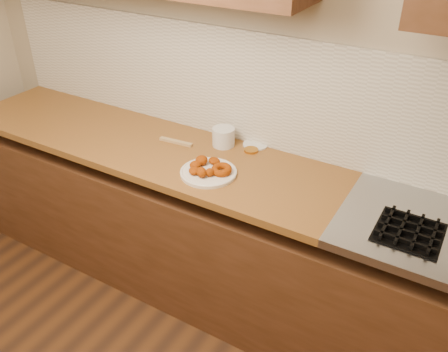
% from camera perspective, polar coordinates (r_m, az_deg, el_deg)
% --- Properties ---
extents(wall_back, '(4.00, 0.02, 2.70)m').
position_cam_1_polar(wall_back, '(2.39, 6.44, 13.12)').
color(wall_back, tan).
rests_on(wall_back, ground).
extents(base_cabinet, '(3.60, 0.60, 0.77)m').
position_cam_1_polar(base_cabinet, '(2.63, 2.28, -9.10)').
color(base_cabinet, '#54301C').
rests_on(base_cabinet, floor).
extents(butcher_block, '(2.30, 0.62, 0.04)m').
position_cam_1_polar(butcher_block, '(2.66, -9.88, 3.82)').
color(butcher_block, brown).
rests_on(butcher_block, base_cabinet).
extents(backsplash, '(3.60, 0.02, 0.60)m').
position_cam_1_polar(backsplash, '(2.44, 6.10, 9.70)').
color(backsplash, beige).
rests_on(backsplash, wall_back).
extents(donut_plate, '(0.28, 0.28, 0.02)m').
position_cam_1_polar(donut_plate, '(2.31, -1.88, 0.42)').
color(donut_plate, silver).
rests_on(donut_plate, butcher_block).
extents(ring_donut, '(0.12, 0.12, 0.05)m').
position_cam_1_polar(ring_donut, '(2.28, -0.31, 0.79)').
color(ring_donut, '#893503').
rests_on(ring_donut, donut_plate).
extents(fried_dough_chunks, '(0.16, 0.20, 0.05)m').
position_cam_1_polar(fried_dough_chunks, '(2.31, -2.65, 1.20)').
color(fried_dough_chunks, '#893503').
rests_on(fried_dough_chunks, donut_plate).
extents(plastic_tub, '(0.14, 0.14, 0.10)m').
position_cam_1_polar(plastic_tub, '(2.55, -0.06, 4.73)').
color(plastic_tub, silver).
rests_on(plastic_tub, butcher_block).
extents(tub_lid, '(0.17, 0.17, 0.01)m').
position_cam_1_polar(tub_lid, '(2.57, 3.80, 3.79)').
color(tub_lid, silver).
rests_on(tub_lid, butcher_block).
extents(brass_jar_lid, '(0.08, 0.08, 0.01)m').
position_cam_1_polar(brass_jar_lid, '(2.51, 3.27, 3.12)').
color(brass_jar_lid, '#BE7D25').
rests_on(brass_jar_lid, butcher_block).
extents(wooden_utensil, '(0.20, 0.04, 0.02)m').
position_cam_1_polar(wooden_utensil, '(2.60, -5.81, 4.12)').
color(wooden_utensil, tan).
rests_on(wooden_utensil, butcher_block).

